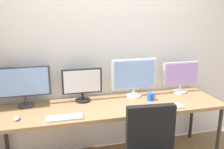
% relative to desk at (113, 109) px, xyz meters
% --- Properties ---
extents(wall_back, '(4.97, 0.10, 2.60)m').
position_rel_desk_xyz_m(wall_back, '(0.00, 0.42, 0.61)').
color(wall_back, silver).
rests_on(wall_back, ground_plane).
extents(desk, '(2.57, 0.68, 0.74)m').
position_rel_desk_xyz_m(desk, '(0.00, 0.00, 0.00)').
color(desk, '#936D47').
rests_on(desk, ground_plane).
extents(monitor_far_left, '(0.57, 0.18, 0.46)m').
position_rel_desk_xyz_m(monitor_far_left, '(-0.96, 0.21, 0.31)').
color(monitor_far_left, '#38383D').
rests_on(monitor_far_left, desk).
extents(monitor_center_left, '(0.47, 0.18, 0.40)m').
position_rel_desk_xyz_m(monitor_center_left, '(-0.32, 0.21, 0.26)').
color(monitor_center_left, black).
rests_on(monitor_center_left, desk).
extents(monitor_center_right, '(0.56, 0.18, 0.48)m').
position_rel_desk_xyz_m(monitor_center_right, '(0.32, 0.21, 0.31)').
color(monitor_center_right, silver).
rests_on(monitor_center_right, desk).
extents(monitor_far_right, '(0.49, 0.18, 0.41)m').
position_rel_desk_xyz_m(monitor_far_right, '(0.96, 0.21, 0.27)').
color(monitor_far_right, silver).
rests_on(monitor_far_right, desk).
extents(keyboard_left, '(0.36, 0.13, 0.02)m').
position_rel_desk_xyz_m(keyboard_left, '(-0.56, -0.23, 0.06)').
color(keyboard_left, silver).
rests_on(keyboard_left, desk).
extents(keyboard_right, '(0.38, 0.13, 0.02)m').
position_rel_desk_xyz_m(keyboard_right, '(0.56, -0.23, 0.06)').
color(keyboard_right, silver).
rests_on(keyboard_right, desk).
extents(computer_mouse, '(0.06, 0.10, 0.03)m').
position_rel_desk_xyz_m(computer_mouse, '(-1.03, -0.14, 0.06)').
color(computer_mouse, silver).
rests_on(computer_mouse, desk).
extents(coffee_mug, '(0.11, 0.08, 0.09)m').
position_rel_desk_xyz_m(coffee_mug, '(0.47, 0.04, 0.09)').
color(coffee_mug, blue).
rests_on(coffee_mug, desk).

